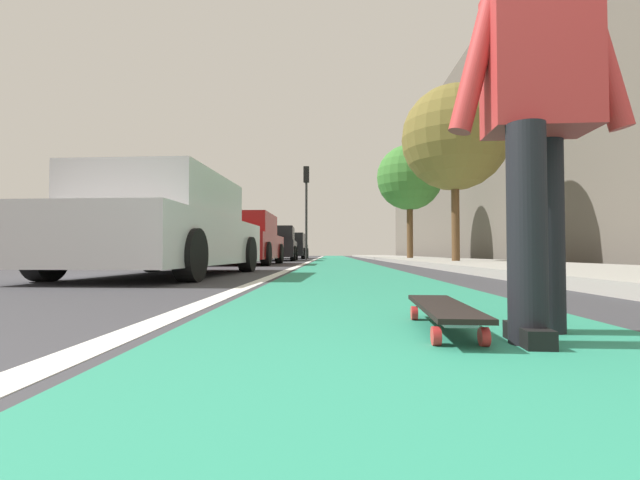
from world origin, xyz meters
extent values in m
plane|color=#38383D|center=(10.00, 0.00, 0.00)|extent=(80.00, 80.00, 0.00)
cube|color=#288466|center=(24.00, 0.00, 0.00)|extent=(56.00, 2.01, 0.00)
cube|color=silver|center=(20.00, 1.15, 0.00)|extent=(52.00, 0.16, 0.01)
cube|color=#9E9B93|center=(18.00, -3.43, 0.06)|extent=(52.00, 3.20, 0.13)
cube|color=#5F584E|center=(22.00, -6.58, 4.90)|extent=(40.00, 1.20, 9.80)
cylinder|color=red|center=(1.79, -0.11, 0.04)|extent=(0.07, 0.03, 0.07)
cylinder|color=red|center=(1.78, -0.28, 0.04)|extent=(0.07, 0.03, 0.07)
cylinder|color=red|center=(1.19, -0.08, 0.04)|extent=(0.07, 0.03, 0.07)
cylinder|color=red|center=(1.18, -0.25, 0.04)|extent=(0.07, 0.03, 0.07)
cube|color=silver|center=(1.79, -0.20, 0.08)|extent=(0.07, 0.12, 0.02)
cube|color=silver|center=(1.19, -0.16, 0.08)|extent=(0.07, 0.12, 0.02)
cube|color=black|center=(1.49, -0.18, 0.10)|extent=(0.85, 0.25, 0.02)
cylinder|color=black|center=(1.22, -0.42, 0.41)|extent=(0.14, 0.14, 0.82)
cylinder|color=black|center=(1.47, -0.62, 0.41)|extent=(0.14, 0.14, 0.82)
cube|color=black|center=(1.22, -0.42, 0.04)|extent=(0.27, 0.12, 0.07)
cube|color=#B22D2D|center=(1.34, -0.53, 1.12)|extent=(0.26, 0.41, 0.60)
cylinder|color=#B22D2D|center=(1.35, -0.29, 1.12)|extent=(0.10, 0.24, 0.60)
cylinder|color=#B22D2D|center=(1.32, -0.77, 1.12)|extent=(0.10, 0.24, 0.60)
cube|color=silver|center=(6.00, 2.76, 0.52)|extent=(4.58, 2.04, 0.70)
cube|color=silver|center=(5.85, 2.76, 1.17)|extent=(2.55, 1.81, 0.60)
cube|color=#4C606B|center=(7.08, 2.71, 1.17)|extent=(0.11, 1.63, 0.51)
cylinder|color=black|center=(7.43, 3.58, 0.31)|extent=(0.63, 0.25, 0.62)
cylinder|color=black|center=(7.35, 1.82, 0.31)|extent=(0.63, 0.25, 0.62)
cylinder|color=black|center=(4.64, 3.70, 0.31)|extent=(0.63, 0.25, 0.62)
cylinder|color=black|center=(4.57, 1.93, 0.31)|extent=(0.63, 0.25, 0.62)
cube|color=maroon|center=(12.29, 2.87, 0.53)|extent=(4.25, 1.86, 0.70)
cube|color=maroon|center=(12.14, 2.87, 1.18)|extent=(2.34, 1.70, 0.60)
cube|color=#4C606B|center=(13.30, 2.86, 1.18)|extent=(0.06, 1.60, 0.51)
cylinder|color=black|center=(13.61, 3.72, 0.32)|extent=(0.63, 0.23, 0.63)
cylinder|color=black|center=(13.59, 1.99, 0.32)|extent=(0.63, 0.23, 0.63)
cylinder|color=black|center=(10.99, 3.75, 0.32)|extent=(0.63, 0.23, 0.63)
cylinder|color=black|center=(10.97, 2.02, 0.32)|extent=(0.63, 0.23, 0.63)
cube|color=black|center=(18.60, 2.81, 0.52)|extent=(4.18, 2.04, 0.70)
cube|color=black|center=(18.45, 2.81, 1.17)|extent=(2.33, 1.81, 0.60)
cube|color=#4C606B|center=(19.58, 2.86, 1.17)|extent=(0.11, 1.63, 0.51)
cylinder|color=black|center=(19.83, 3.75, 0.31)|extent=(0.64, 0.25, 0.63)
cylinder|color=black|center=(19.91, 1.99, 0.31)|extent=(0.64, 0.25, 0.63)
cylinder|color=black|center=(17.29, 3.64, 0.31)|extent=(0.64, 0.25, 0.63)
cylinder|color=black|center=(17.37, 1.88, 0.31)|extent=(0.64, 0.25, 0.63)
cube|color=black|center=(24.80, 2.73, 0.52)|extent=(4.49, 1.91, 0.70)
cube|color=black|center=(24.65, 2.73, 1.17)|extent=(2.47, 1.75, 0.60)
cube|color=#4C606B|center=(25.89, 2.73, 1.17)|extent=(0.05, 1.66, 0.51)
cylinder|color=black|center=(26.20, 3.62, 0.31)|extent=(0.62, 0.22, 0.61)
cylinder|color=black|center=(26.19, 1.83, 0.31)|extent=(0.62, 0.22, 0.61)
cylinder|color=black|center=(23.42, 3.64, 0.31)|extent=(0.62, 0.22, 0.61)
cylinder|color=black|center=(23.41, 1.84, 0.31)|extent=(0.62, 0.22, 0.61)
cylinder|color=#2D2D2D|center=(21.19, 1.55, 1.94)|extent=(0.12, 0.12, 3.88)
cube|color=black|center=(21.19, 1.55, 4.28)|extent=(0.24, 0.28, 0.80)
sphere|color=#360606|center=(21.32, 1.55, 4.54)|extent=(0.16, 0.16, 0.16)
sphere|color=gold|center=(21.32, 1.55, 4.28)|extent=(0.16, 0.16, 0.16)
sphere|color=black|center=(21.32, 1.55, 4.02)|extent=(0.16, 0.16, 0.16)
cylinder|color=brown|center=(11.30, -3.03, 1.23)|extent=(0.21, 0.21, 2.46)
sphere|color=olive|center=(11.30, -3.03, 3.45)|extent=(2.84, 2.84, 2.84)
cylinder|color=brown|center=(18.04, -3.03, 1.29)|extent=(0.26, 0.26, 2.58)
sphere|color=#3D7F33|center=(18.04, -3.03, 3.56)|extent=(2.78, 2.78, 2.78)
camera|label=1|loc=(-0.40, 0.31, 0.34)|focal=24.34mm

